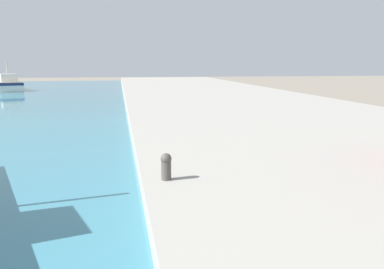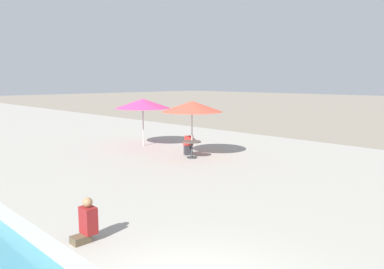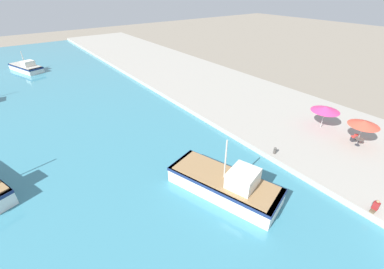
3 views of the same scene
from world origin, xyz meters
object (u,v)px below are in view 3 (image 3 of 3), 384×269
Objects in this scene: cafe_umbrella_pink at (364,123)px; mooring_bollard at (275,150)px; cafe_chair_left at (353,138)px; fishing_boat_distant at (26,67)px; fishing_boat_near at (225,183)px; cafe_umbrella_white at (326,109)px; cafe_table at (359,140)px; person_at_quay at (375,206)px.

mooring_bollard is (-7.63, 3.64, -1.89)m from cafe_umbrella_pink.
cafe_chair_left is at bearing -22.19° from mooring_bollard.
fishing_boat_distant is 8.68× the size of cafe_chair_left.
mooring_bollard is (6.60, 0.60, -0.03)m from fishing_boat_near.
fishing_boat_distant is 52.30m from cafe_umbrella_pink.
fishing_boat_distant is at bearing 146.21° from cafe_chair_left.
cafe_umbrella_white is at bearing -14.69° from fishing_boat_near.
cafe_umbrella_white reaches higher than mooring_bollard.
cafe_chair_left is at bearing 66.43° from cafe_umbrella_pink.
cafe_table is (14.05, -3.21, 0.15)m from fishing_boat_near.
fishing_boat_distant is at bearing 81.77° from fishing_boat_near.
person_at_quay reaches higher than mooring_bollard.
fishing_boat_distant is at bearing 107.69° from mooring_bollard.
fishing_boat_distant is 52.34m from cafe_table.
fishing_boat_near is at bearing -174.77° from mooring_bollard.
mooring_bollard is at bearing 152.92° from cafe_table.
cafe_chair_left is at bearing -27.85° from fishing_boat_near.
cafe_table is 0.88× the size of cafe_chair_left.
cafe_umbrella_pink is at bearing -84.89° from fishing_boat_distant.
fishing_boat_near is 9.90× the size of cafe_chair_left.
cafe_umbrella_white is 8.07m from mooring_bollard.
fishing_boat_near is at bearing 167.15° from cafe_table.
mooring_bollard is (14.01, -43.93, 0.19)m from fishing_boat_distant.
cafe_umbrella_pink is 9.24m from person_at_quay.
cafe_table is 0.85× the size of person_at_quay.
cafe_umbrella_white reaches higher than cafe_chair_left.
fishing_boat_distant is at bearing 116.54° from cafe_umbrella_white.
cafe_umbrella_pink is at bearing 42.94° from cafe_table.
cafe_umbrella_white is 3.09× the size of cafe_chair_left.
mooring_bollard is (-7.86, -0.15, -1.84)m from cafe_umbrella_white.
person_at_quay is (13.87, -52.24, 0.25)m from fishing_boat_distant.
fishing_boat_near is 1.14× the size of fishing_boat_distant.
person_at_quay is at bearing -90.93° from mooring_bollard.
person_at_quay is 8.31m from mooring_bollard.
person_at_quay is (-7.59, -4.50, -0.12)m from cafe_table.
cafe_table is (-0.18, -0.17, -1.70)m from cafe_umbrella_pink.
cafe_chair_left is (21.84, -47.12, 0.17)m from fishing_boat_distant.
fishing_boat_near is 3.20× the size of cafe_umbrella_white.
cafe_umbrella_pink is 2.94× the size of cafe_chair_left.
fishing_boat_near reaches higher than fishing_boat_distant.
cafe_chair_left is 0.97× the size of person_at_quay.
cafe_umbrella_white is 3.83m from cafe_chair_left.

